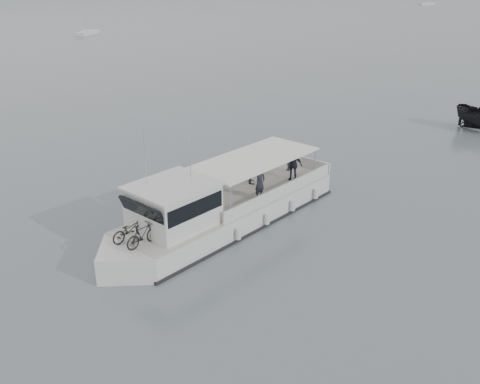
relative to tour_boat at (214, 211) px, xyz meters
name	(u,v)px	position (x,y,z in m)	size (l,w,h in m)	color
ground	(181,263)	(-2.75, -2.39, -1.05)	(1400.00, 1400.00, 0.00)	#535D61
tour_boat	(214,211)	(0.00, 0.00, 0.00)	(14.90, 8.53, 6.42)	silver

